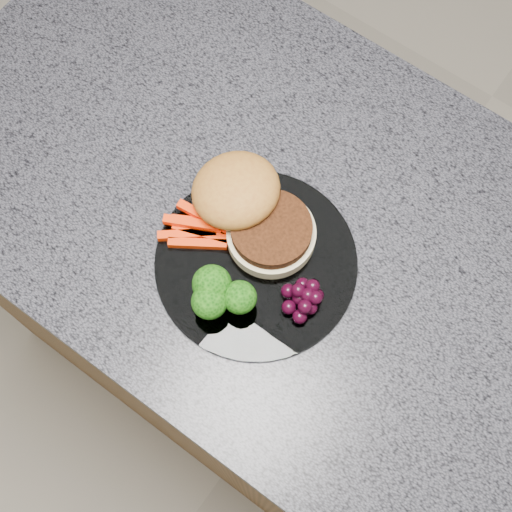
# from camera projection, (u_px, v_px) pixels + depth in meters

# --- Properties ---
(room) EXTENTS (4.02, 4.02, 2.70)m
(room) POSITION_uv_depth(u_px,v_px,m) (387.00, 11.00, 0.50)
(room) COLOR #A9A18E
(room) RESTS_ON ground
(island_cabinet) EXTENTS (1.20, 0.60, 0.86)m
(island_cabinet) POSITION_uv_depth(u_px,v_px,m) (304.00, 333.00, 1.36)
(island_cabinet) COLOR brown
(island_cabinet) RESTS_ON ground
(countertop) EXTENTS (1.20, 0.60, 0.04)m
(countertop) POSITION_uv_depth(u_px,v_px,m) (326.00, 249.00, 0.94)
(countertop) COLOR #4B4C55
(countertop) RESTS_ON island_cabinet
(plate) EXTENTS (0.26, 0.26, 0.01)m
(plate) POSITION_uv_depth(u_px,v_px,m) (256.00, 262.00, 0.91)
(plate) COLOR white
(plate) RESTS_ON countertop
(burger) EXTENTS (0.19, 0.14, 0.06)m
(burger) POSITION_uv_depth(u_px,v_px,m) (248.00, 207.00, 0.91)
(burger) COLOR beige
(burger) RESTS_ON plate
(carrot_sticks) EXTENTS (0.09, 0.08, 0.02)m
(carrot_sticks) POSITION_uv_depth(u_px,v_px,m) (197.00, 229.00, 0.92)
(carrot_sticks) COLOR #FA3204
(carrot_sticks) RESTS_ON plate
(broccoli) EXTENTS (0.08, 0.07, 0.06)m
(broccoli) POSITION_uv_depth(u_px,v_px,m) (219.00, 294.00, 0.86)
(broccoli) COLOR olive
(broccoli) RESTS_ON plate
(grape_bunch) EXTENTS (0.05, 0.06, 0.03)m
(grape_bunch) POSITION_uv_depth(u_px,v_px,m) (304.00, 298.00, 0.88)
(grape_bunch) COLOR black
(grape_bunch) RESTS_ON plate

